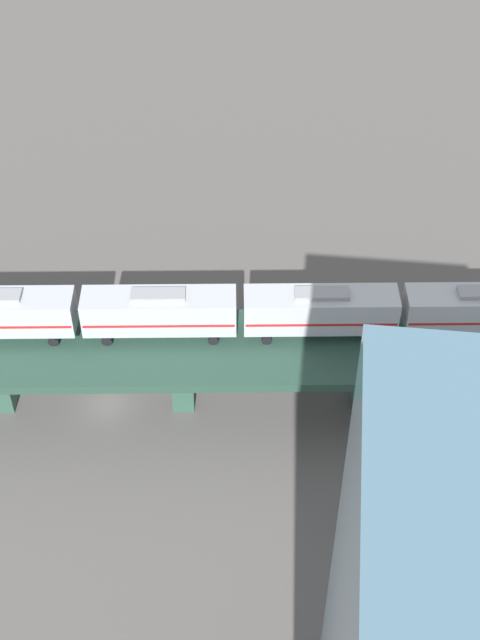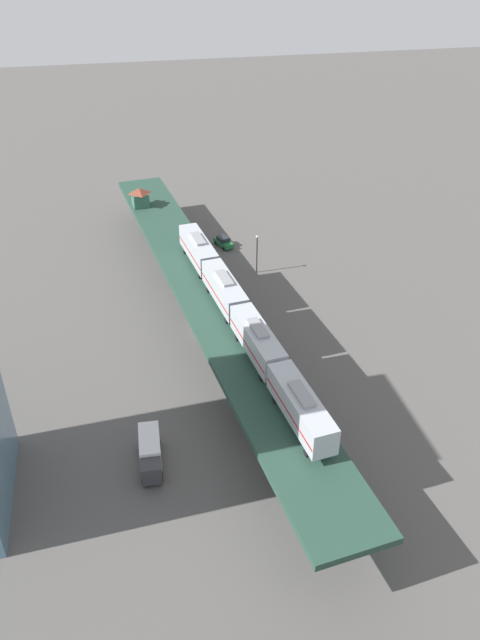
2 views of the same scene
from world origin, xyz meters
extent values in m
plane|color=#514F4C|center=(0.00, 0.00, 0.00)|extent=(400.00, 400.00, 0.00)
cube|color=#244135|center=(0.00, 0.00, 6.51)|extent=(19.39, 92.34, 0.80)
cube|color=#2D5142|center=(-0.78, 6.45, 3.06)|extent=(2.00, 2.00, 6.11)
cube|color=#2D5142|center=(-2.58, 21.34, 3.06)|extent=(2.00, 2.00, 6.11)
cylinder|color=black|center=(-2.16, -3.75, 7.33)|extent=(0.32, 0.86, 0.84)
cylinder|color=black|center=(0.21, -3.46, 7.33)|extent=(0.32, 0.86, 0.84)
cube|color=#ADB2BA|center=(-1.98, 4.74, 9.45)|extent=(4.22, 12.25, 3.10)
cube|color=#B21E1E|center=(-1.98, 4.74, 9.15)|extent=(4.23, 12.02, 0.24)
cube|color=gray|center=(-1.98, 4.74, 11.18)|extent=(1.89, 4.34, 0.36)
cylinder|color=black|center=(-2.66, 0.42, 7.33)|extent=(0.32, 0.86, 0.84)
cylinder|color=black|center=(-0.30, 0.71, 7.33)|extent=(0.32, 0.86, 0.84)
cylinder|color=black|center=(-3.67, 8.76, 7.33)|extent=(0.32, 0.86, 0.84)
cylinder|color=black|center=(-1.31, 9.05, 7.33)|extent=(0.32, 0.86, 0.84)
cube|color=#ADB2BA|center=(-3.50, 17.24, 9.45)|extent=(4.22, 12.25, 3.10)
cube|color=#B21E1E|center=(-3.50, 17.24, 9.15)|extent=(4.23, 12.02, 0.24)
cube|color=gray|center=(-3.50, 17.24, 11.18)|extent=(1.89, 4.34, 0.36)
cylinder|color=black|center=(-4.17, 12.93, 7.33)|extent=(0.32, 0.86, 0.84)
cylinder|color=black|center=(-1.81, 13.22, 7.33)|extent=(0.32, 0.86, 0.84)
cylinder|color=black|center=(-5.18, 21.27, 7.33)|extent=(0.32, 0.86, 0.84)
cylinder|color=black|center=(-2.82, 21.56, 7.33)|extent=(0.32, 0.86, 0.84)
cylinder|color=black|center=(-5.69, 25.44, 7.33)|extent=(0.32, 0.86, 0.84)
cylinder|color=black|center=(-3.32, 25.73, 7.33)|extent=(0.32, 0.86, 0.84)
cube|color=#B7BABF|center=(-7.44, 21.17, 0.73)|extent=(2.17, 4.54, 0.80)
cube|color=#1E2328|center=(-7.46, 21.02, 1.51)|extent=(1.82, 2.33, 0.76)
cylinder|color=black|center=(-8.42, 19.82, 0.33)|extent=(0.30, 0.68, 0.66)
cylinder|color=black|center=(-6.71, 19.67, 0.33)|extent=(0.30, 0.68, 0.66)
cylinder|color=black|center=(-8.17, 22.67, 0.33)|extent=(0.30, 0.68, 0.66)
cylinder|color=black|center=(-6.47, 22.52, 0.33)|extent=(0.30, 0.68, 0.66)
cube|color=#333338|center=(10.73, 27.81, 1.65)|extent=(2.30, 2.12, 2.30)
cube|color=silver|center=(10.53, 24.22, 1.85)|extent=(2.58, 5.32, 2.70)
cylinder|color=black|center=(11.72, 27.76, 0.50)|extent=(0.40, 1.02, 1.00)
cylinder|color=black|center=(9.74, 27.86, 0.50)|extent=(0.40, 1.02, 1.00)
cylinder|color=black|center=(11.48, 22.60, 0.50)|extent=(0.40, 1.02, 1.00)
cylinder|color=black|center=(9.42, 22.71, 0.50)|extent=(0.40, 1.02, 1.00)
camera|label=1|loc=(47.48, 16.51, 57.16)|focal=50.00mm
camera|label=2|loc=(11.53, 75.77, 52.05)|focal=35.00mm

